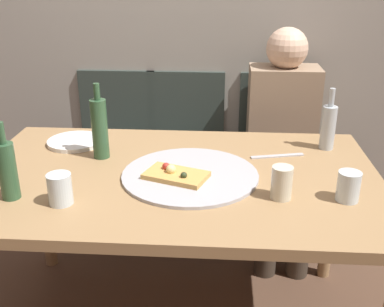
# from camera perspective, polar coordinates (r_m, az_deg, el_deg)

# --- Properties ---
(dining_table) EXTENTS (1.52, 0.94, 0.74)m
(dining_table) POSITION_cam_1_polar(r_m,az_deg,el_deg) (1.75, -2.13, -4.68)
(dining_table) COLOR #99754C
(dining_table) RESTS_ON ground_plane
(pizza_tray) EXTENTS (0.50, 0.50, 0.01)m
(pizza_tray) POSITION_cam_1_polar(r_m,az_deg,el_deg) (1.69, -0.23, -2.68)
(pizza_tray) COLOR #ADADB2
(pizza_tray) RESTS_ON dining_table
(pizza_slice_last) EXTENTS (0.25, 0.20, 0.05)m
(pizza_slice_last) POSITION_cam_1_polar(r_m,az_deg,el_deg) (1.66, -2.06, -2.61)
(pizza_slice_last) COLOR tan
(pizza_slice_last) RESTS_ON pizza_tray
(wine_bottle) EXTENTS (0.06, 0.06, 0.30)m
(wine_bottle) POSITION_cam_1_polar(r_m,az_deg,el_deg) (1.85, -11.37, 3.15)
(wine_bottle) COLOR #2D5133
(wine_bottle) RESTS_ON dining_table
(beer_bottle) EXTENTS (0.06, 0.06, 0.26)m
(beer_bottle) POSITION_cam_1_polar(r_m,az_deg,el_deg) (2.00, 16.53, 3.27)
(beer_bottle) COLOR #B2BCC1
(beer_bottle) RESTS_ON dining_table
(water_bottle) EXTENTS (0.06, 0.06, 0.27)m
(water_bottle) POSITION_cam_1_polar(r_m,az_deg,el_deg) (1.62, -21.90, -1.84)
(water_bottle) COLOR #2D5133
(water_bottle) RESTS_ON dining_table
(tumbler_near) EXTENTS (0.07, 0.07, 0.11)m
(tumbler_near) POSITION_cam_1_polar(r_m,az_deg,el_deg) (1.55, 11.05, -3.56)
(tumbler_near) COLOR beige
(tumbler_near) RESTS_ON dining_table
(tumbler_far) EXTENTS (0.08, 0.08, 0.10)m
(tumbler_far) POSITION_cam_1_polar(r_m,az_deg,el_deg) (1.59, 18.81, -3.87)
(tumbler_far) COLOR silver
(tumbler_far) RESTS_ON dining_table
(wine_glass) EXTENTS (0.08, 0.08, 0.10)m
(wine_glass) POSITION_cam_1_polar(r_m,az_deg,el_deg) (1.55, -16.03, -4.25)
(wine_glass) COLOR silver
(wine_glass) RESTS_ON dining_table
(plate_stack) EXTENTS (0.24, 0.24, 0.02)m
(plate_stack) POSITION_cam_1_polar(r_m,az_deg,el_deg) (2.06, -14.29, 1.44)
(plate_stack) COLOR white
(plate_stack) RESTS_ON dining_table
(table_knife) EXTENTS (0.22, 0.07, 0.01)m
(table_knife) POSITION_cam_1_polar(r_m,az_deg,el_deg) (1.89, 10.52, -0.30)
(table_knife) COLOR #B7B7BC
(table_knife) RESTS_ON dining_table
(chair_left) EXTENTS (0.44, 0.44, 0.90)m
(chair_left) POSITION_cam_1_polar(r_m,az_deg,el_deg) (2.67, -9.45, 1.44)
(chair_left) COLOR #2D3833
(chair_left) RESTS_ON ground_plane
(chair_middle) EXTENTS (0.44, 0.44, 0.90)m
(chair_middle) POSITION_cam_1_polar(r_m,az_deg,el_deg) (2.61, -0.94, 1.24)
(chair_middle) COLOR #2D3833
(chair_middle) RESTS_ON ground_plane
(chair_right) EXTENTS (0.44, 0.44, 0.90)m
(chair_right) POSITION_cam_1_polar(r_m,az_deg,el_deg) (2.62, 10.60, 0.94)
(chair_right) COLOR #2D3833
(chair_right) RESTS_ON ground_plane
(guest_in_sweater) EXTENTS (0.36, 0.56, 1.17)m
(guest_in_sweater) POSITION_cam_1_polar(r_m,az_deg,el_deg) (2.43, 11.18, 2.42)
(guest_in_sweater) COLOR #937A60
(guest_in_sweater) RESTS_ON ground_plane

